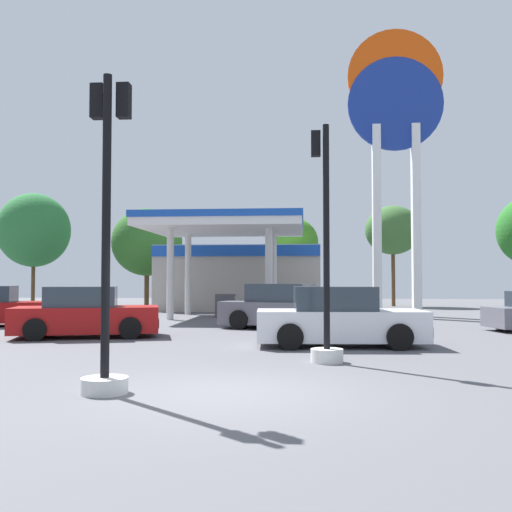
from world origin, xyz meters
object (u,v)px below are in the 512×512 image
(car_5, at_px, (284,308))
(traffic_signal_1, at_px, (107,270))
(tree_0, at_px, (34,230))
(tree_3, at_px, (393,230))
(station_pole_sign, at_px, (395,128))
(car_0, at_px, (86,314))
(car_4, at_px, (339,319))
(traffic_signal_0, at_px, (325,288))
(tree_2, at_px, (292,243))
(tree_1, at_px, (147,242))

(car_5, distance_m, traffic_signal_1, 12.54)
(tree_0, xyz_separation_m, tree_3, (23.74, 2.64, 0.04))
(station_pole_sign, relative_size, tree_0, 1.91)
(car_0, height_order, car_4, car_4)
(station_pole_sign, bearing_deg, tree_0, 160.55)
(car_0, height_order, traffic_signal_0, traffic_signal_0)
(traffic_signal_0, bearing_deg, tree_2, 92.78)
(traffic_signal_1, height_order, tree_3, tree_3)
(station_pole_sign, bearing_deg, car_5, -124.81)
(tree_3, bearing_deg, car_4, -102.00)
(traffic_signal_0, xyz_separation_m, tree_0, (-18.26, 24.00, 3.42))
(car_5, xyz_separation_m, traffic_signal_0, (1.21, -8.52, 0.88))
(tree_1, distance_m, tree_2, 9.73)
(tree_1, xyz_separation_m, tree_2, (9.72, 0.48, -0.08))
(car_0, relative_size, tree_3, 0.70)
(tree_1, bearing_deg, tree_0, -170.39)
(car_5, bearing_deg, tree_0, 137.76)
(tree_3, bearing_deg, station_pole_sign, -97.63)
(car_4, bearing_deg, station_pole_sign, 74.57)
(traffic_signal_1, bearing_deg, tree_3, 73.30)
(tree_1, bearing_deg, car_5, -59.71)
(station_pole_sign, xyz_separation_m, traffic_signal_0, (-4.07, -16.11, -7.66))
(traffic_signal_1, bearing_deg, station_pole_sign, 68.79)
(car_5, height_order, tree_3, tree_3)
(car_4, xyz_separation_m, tree_3, (5.00, 23.54, 4.36))
(car_0, relative_size, traffic_signal_1, 0.92)
(traffic_signal_0, relative_size, tree_3, 0.78)
(tree_2, bearing_deg, tree_1, -177.17)
(car_4, distance_m, tree_2, 22.95)
(station_pole_sign, height_order, traffic_signal_0, station_pole_sign)
(station_pole_sign, distance_m, car_0, 18.13)
(traffic_signal_0, xyz_separation_m, tree_3, (5.48, 26.64, 3.46))
(traffic_signal_0, height_order, tree_2, tree_2)
(car_0, distance_m, traffic_signal_0, 8.79)
(traffic_signal_0, xyz_separation_m, tree_2, (-1.25, 25.71, 2.57))
(station_pole_sign, bearing_deg, tree_2, 118.99)
(traffic_signal_0, distance_m, tree_2, 25.87)
(station_pole_sign, bearing_deg, tree_3, 82.37)
(tree_3, bearing_deg, car_5, -110.26)
(station_pole_sign, xyz_separation_m, car_4, (-3.59, -13.02, -8.55))
(car_4, bearing_deg, traffic_signal_1, -121.05)
(car_4, distance_m, tree_0, 28.40)
(tree_0, distance_m, tree_3, 23.88)
(station_pole_sign, distance_m, traffic_signal_1, 22.50)
(traffic_signal_1, bearing_deg, car_0, 113.02)
(tree_2, relative_size, tree_3, 0.88)
(station_pole_sign, relative_size, tree_1, 2.18)
(traffic_signal_0, bearing_deg, tree_3, 78.37)
(tree_2, bearing_deg, traffic_signal_1, -94.62)
(car_0, xyz_separation_m, traffic_signal_0, (7.27, -4.86, 0.91))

